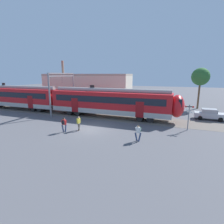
{
  "coord_description": "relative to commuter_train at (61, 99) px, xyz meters",
  "views": [
    {
      "loc": [
        9.43,
        -17.46,
        6.28
      ],
      "look_at": [
        1.78,
        2.88,
        1.6
      ],
      "focal_mm": 28.0,
      "sensor_mm": 36.0,
      "label": 1
    }
  ],
  "objects": [
    {
      "name": "track_bed",
      "position": [
        -2.48,
        0.0,
        -2.25
      ],
      "size": [
        80.0,
        4.4,
        0.01
      ],
      "primitive_type": "cube",
      "color": "#605951",
      "rests_on": "ground"
    },
    {
      "name": "parked_car_silver",
      "position": [
        22.46,
        3.52,
        -1.47
      ],
      "size": [
        4.05,
        1.86,
        1.54
      ],
      "color": "#B7BABF",
      "rests_on": "ground"
    },
    {
      "name": "pedestrian_white",
      "position": [
        14.76,
        -8.15,
        -1.26
      ],
      "size": [
        0.69,
        0.5,
        1.67
      ],
      "color": "navy",
      "rests_on": "ground"
    },
    {
      "name": "ground_plane",
      "position": [
        8.56,
        -6.39,
        -2.25
      ],
      "size": [
        160.0,
        160.0,
        0.0
      ],
      "primitive_type": "plane",
      "color": "#515156"
    },
    {
      "name": "commuter_train",
      "position": [
        0.0,
        0.0,
        0.0
      ],
      "size": [
        38.05,
        3.07,
        4.73
      ],
      "color": "#B7B2AD",
      "rests_on": "ground"
    },
    {
      "name": "pedestrian_red",
      "position": [
        6.5,
        -8.39,
        -1.26
      ],
      "size": [
        0.54,
        0.66,
        1.67
      ],
      "color": "navy",
      "rests_on": "ground"
    },
    {
      "name": "background_building",
      "position": [
        -0.24,
        9.04,
        0.95
      ],
      "size": [
        18.79,
        5.0,
        9.2
      ],
      "color": "beige",
      "rests_on": "ground"
    },
    {
      "name": "catenary_gantry",
      "position": [
        0.44,
        0.0,
        2.06
      ],
      "size": [
        0.24,
        6.64,
        6.53
      ],
      "color": "gray",
      "rests_on": "ground"
    },
    {
      "name": "pedestrian_yellow",
      "position": [
        7.68,
        -7.27,
        -1.26
      ],
      "size": [
        0.59,
        0.63,
        1.67
      ],
      "color": "#6B6051",
      "rests_on": "ground"
    },
    {
      "name": "street_tree_right",
      "position": [
        21.66,
        11.94,
        3.59
      ],
      "size": [
        3.16,
        3.16,
        7.47
      ],
      "color": "brown",
      "rests_on": "ground"
    },
    {
      "name": "crossing_signal",
      "position": [
        19.35,
        -2.79,
        -0.24
      ],
      "size": [
        0.96,
        0.22,
        3.0
      ],
      "color": "gray",
      "rests_on": "ground"
    }
  ]
}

